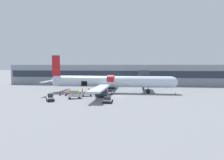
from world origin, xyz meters
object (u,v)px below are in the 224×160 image
object	(u,v)px
ground_crew_supervisor	(78,93)
baggage_tug_mid	(108,92)
suitcase_on_tarmac_spare	(66,95)
airplane	(109,82)
baggage_tug_rear	(50,98)
baggage_cart_loading	(72,93)
ground_crew_driver	(69,93)
baggage_tug_lead	(108,100)
baggage_cart_queued	(87,94)
ground_crew_loader_b	(89,91)
ground_crew_loader_a	(82,91)
suitcase_on_tarmac_upright	(60,95)
baggage_cart_empty	(75,96)

from	to	relation	value
ground_crew_supervisor	baggage_tug_mid	bearing A→B (deg)	31.50
baggage_tug_mid	suitcase_on_tarmac_spare	bearing A→B (deg)	-159.20
suitcase_on_tarmac_spare	ground_crew_supervisor	bearing A→B (deg)	-6.28
airplane	baggage_tug_rear	bearing A→B (deg)	-126.71
baggage_cart_loading	ground_crew_supervisor	distance (m)	3.80
suitcase_on_tarmac_spare	airplane	bearing A→B (deg)	36.57
airplane	ground_crew_driver	distance (m)	12.34
ground_crew_supervisor	suitcase_on_tarmac_spare	distance (m)	3.48
baggage_tug_lead	baggage_cart_queued	bearing A→B (deg)	128.27
airplane	ground_crew_supervisor	distance (m)	10.79
ground_crew_loader_b	ground_crew_driver	distance (m)	6.43
ground_crew_supervisor	suitcase_on_tarmac_spare	xyz separation A→B (m)	(-3.38, 0.37, -0.71)
ground_crew_driver	ground_crew_supervisor	world-z (taller)	ground_crew_driver
baggage_tug_rear	ground_crew_loader_a	distance (m)	12.45
suitcase_on_tarmac_upright	ground_crew_driver	bearing A→B (deg)	-18.37
baggage_cart_queued	ground_crew_driver	world-z (taller)	ground_crew_driver
baggage_cart_loading	baggage_cart_queued	distance (m)	4.98
baggage_tug_rear	suitcase_on_tarmac_upright	size ratio (longest dim) A/B	5.31
airplane	baggage_tug_mid	xyz separation A→B (m)	(0.22, -3.64, -2.52)
baggage_cart_empty	ground_crew_driver	bearing A→B (deg)	129.82
ground_crew_driver	baggage_cart_queued	bearing A→B (deg)	15.83
baggage_cart_loading	ground_crew_loader_a	world-z (taller)	ground_crew_loader_a
baggage_tug_lead	baggage_tug_mid	size ratio (longest dim) A/B	0.90
baggage_tug_mid	suitcase_on_tarmac_spare	size ratio (longest dim) A/B	5.39
baggage_cart_empty	ground_crew_loader_a	xyz separation A→B (m)	(-0.46, 7.90, 0.32)
ground_crew_loader_b	ground_crew_driver	xyz separation A→B (m)	(-3.82, -5.16, 0.10)
airplane	ground_crew_loader_a	size ratio (longest dim) A/B	23.57
baggage_tug_rear	suitcase_on_tarmac_spare	distance (m)	7.33
airplane	baggage_cart_queued	size ratio (longest dim) A/B	10.24
baggage_tug_mid	ground_crew_loader_a	size ratio (longest dim) A/B	1.99
ground_crew_loader_b	ground_crew_supervisor	distance (m)	5.37
airplane	baggage_tug_rear	world-z (taller)	airplane
baggage_cart_empty	ground_crew_loader_b	world-z (taller)	ground_crew_loader_b
baggage_tug_rear	baggage_cart_empty	bearing A→B (deg)	40.99
baggage_tug_mid	baggage_cart_empty	bearing A→B (deg)	-132.92
baggage_cart_loading	baggage_tug_rear	bearing A→B (deg)	-99.73
baggage_cart_empty	baggage_tug_rear	bearing A→B (deg)	-139.01
baggage_cart_empty	ground_crew_driver	xyz separation A→B (m)	(-2.47, 2.96, 0.46)
baggage_cart_empty	ground_crew_loader_b	xyz separation A→B (m)	(1.35, 8.13, 0.36)
baggage_tug_lead	ground_crew_supervisor	distance (m)	11.45
airplane	baggage_tug_rear	distance (m)	18.74
ground_crew_supervisor	ground_crew_loader_a	bearing A→B (deg)	92.27
ground_crew_loader_a	ground_crew_supervisor	distance (m)	4.89
ground_crew_loader_b	ground_crew_supervisor	bearing A→B (deg)	-107.57
baggage_cart_empty	ground_crew_driver	distance (m)	3.89
baggage_tug_lead	baggage_cart_empty	bearing A→B (deg)	153.58
baggage_tug_mid	ground_crew_loader_b	distance (m)	5.56
baggage_cart_queued	ground_crew_loader_a	bearing A→B (deg)	122.60
baggage_cart_queued	ground_crew_supervisor	size ratio (longest dim) A/B	2.03
ground_crew_supervisor	suitcase_on_tarmac_upright	bearing A→B (deg)	169.83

